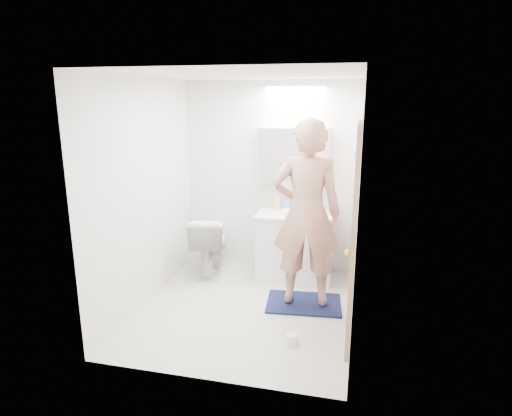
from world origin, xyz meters
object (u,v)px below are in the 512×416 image
(soap_bottle_a, at_px, (277,201))
(soap_bottle_b, at_px, (287,202))
(toilet, at_px, (210,244))
(vanity_cabinet, at_px, (295,247))
(toothbrush_cup, at_px, (315,208))
(medicine_cabinet, at_px, (293,155))
(person, at_px, (306,214))
(toilet_paper_roll, at_px, (292,339))

(soap_bottle_a, xyz_separation_m, soap_bottle_b, (0.12, 0.03, -0.02))
(soap_bottle_a, height_order, soap_bottle_b, soap_bottle_a)
(toilet, bearing_deg, vanity_cabinet, 177.36)
(soap_bottle_a, height_order, toothbrush_cup, soap_bottle_a)
(medicine_cabinet, xyz_separation_m, toilet, (-0.99, -0.33, -1.12))
(vanity_cabinet, height_order, person, person)
(medicine_cabinet, bearing_deg, toilet_paper_roll, -80.91)
(medicine_cabinet, distance_m, person, 1.09)
(vanity_cabinet, height_order, toilet_paper_roll, vanity_cabinet)
(medicine_cabinet, bearing_deg, vanity_cabinet, -68.76)
(person, relative_size, toilet_paper_roll, 17.79)
(toilet_paper_roll, bearing_deg, soap_bottle_a, 105.24)
(medicine_cabinet, distance_m, toilet, 1.53)
(toilet, relative_size, toothbrush_cup, 7.23)
(medicine_cabinet, xyz_separation_m, toilet_paper_roll, (0.28, -1.76, -1.45))
(soap_bottle_a, bearing_deg, toilet_paper_roll, -74.76)
(medicine_cabinet, bearing_deg, toothbrush_cup, -9.89)
(vanity_cabinet, xyz_separation_m, person, (0.21, -0.73, 0.64))
(soap_bottle_b, bearing_deg, person, -69.02)
(toilet, height_order, person, person)
(medicine_cabinet, distance_m, toilet_paper_roll, 2.30)
(medicine_cabinet, relative_size, toilet_paper_roll, 8.00)
(toilet_paper_roll, bearing_deg, soap_bottle_b, 101.15)
(soap_bottle_a, relative_size, soap_bottle_b, 1.23)
(soap_bottle_b, height_order, toothbrush_cup, soap_bottle_b)
(toilet, distance_m, toothbrush_cup, 1.40)
(medicine_cabinet, xyz_separation_m, toothbrush_cup, (0.29, -0.05, -0.63))
(soap_bottle_b, distance_m, toilet_paper_roll, 1.96)
(toilet_paper_roll, bearing_deg, toothbrush_cup, 89.82)
(vanity_cabinet, relative_size, toothbrush_cup, 8.60)
(toilet, distance_m, soap_bottle_b, 1.11)
(medicine_cabinet, height_order, toilet_paper_roll, medicine_cabinet)
(person, height_order, soap_bottle_a, person)
(toilet_paper_roll, bearing_deg, person, 89.38)
(person, distance_m, soap_bottle_a, 1.00)
(vanity_cabinet, bearing_deg, soap_bottle_a, 150.33)
(medicine_cabinet, distance_m, toothbrush_cup, 0.70)
(medicine_cabinet, relative_size, soap_bottle_b, 4.88)
(medicine_cabinet, height_order, soap_bottle_b, medicine_cabinet)
(toilet, distance_m, soap_bottle_a, 1.02)
(person, bearing_deg, toilet_paper_roll, 83.90)
(medicine_cabinet, bearing_deg, soap_bottle_b, -153.20)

